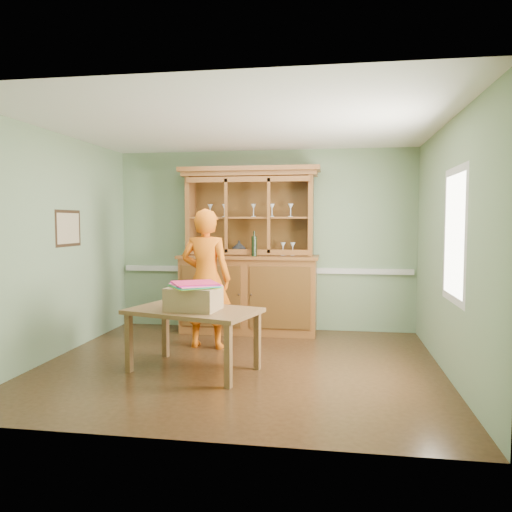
% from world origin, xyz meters
% --- Properties ---
extents(floor, '(4.50, 4.50, 0.00)m').
position_xyz_m(floor, '(0.00, 0.00, 0.00)').
color(floor, '#462B16').
rests_on(floor, ground).
extents(ceiling, '(4.50, 4.50, 0.00)m').
position_xyz_m(ceiling, '(0.00, 0.00, 2.70)').
color(ceiling, white).
rests_on(ceiling, wall_back).
extents(wall_back, '(4.50, 0.00, 4.50)m').
position_xyz_m(wall_back, '(0.00, 2.00, 1.35)').
color(wall_back, gray).
rests_on(wall_back, floor).
extents(wall_left, '(0.00, 4.00, 4.00)m').
position_xyz_m(wall_left, '(-2.25, 0.00, 1.35)').
color(wall_left, gray).
rests_on(wall_left, floor).
extents(wall_right, '(0.00, 4.00, 4.00)m').
position_xyz_m(wall_right, '(2.25, 0.00, 1.35)').
color(wall_right, gray).
rests_on(wall_right, floor).
extents(wall_front, '(4.50, 0.00, 4.50)m').
position_xyz_m(wall_front, '(0.00, -2.00, 1.35)').
color(wall_front, gray).
rests_on(wall_front, floor).
extents(chair_rail, '(4.41, 0.05, 0.08)m').
position_xyz_m(chair_rail, '(0.00, 1.98, 0.90)').
color(chair_rail, silver).
rests_on(chair_rail, wall_back).
extents(framed_map, '(0.03, 0.60, 0.46)m').
position_xyz_m(framed_map, '(-2.23, 0.30, 1.55)').
color(framed_map, '#322114').
rests_on(framed_map, wall_left).
extents(window_panel, '(0.03, 0.96, 1.36)m').
position_xyz_m(window_panel, '(2.23, -0.30, 1.50)').
color(window_panel, silver).
rests_on(window_panel, wall_right).
extents(china_hutch, '(2.06, 0.68, 2.42)m').
position_xyz_m(china_hutch, '(-0.18, 1.72, 0.85)').
color(china_hutch, brown).
rests_on(china_hutch, floor).
extents(dining_table, '(1.54, 1.17, 0.68)m').
position_xyz_m(dining_table, '(-0.45, -0.29, 0.60)').
color(dining_table, brown).
rests_on(dining_table, floor).
extents(cardboard_box, '(0.58, 0.48, 0.25)m').
position_xyz_m(cardboard_box, '(-0.43, -0.36, 0.81)').
color(cardboard_box, '#956F4D').
rests_on(cardboard_box, dining_table).
extents(kite_stack, '(0.62, 0.62, 0.05)m').
position_xyz_m(kite_stack, '(-0.41, -0.36, 0.96)').
color(kite_stack, '#D7F91F').
rests_on(kite_stack, cardboard_box).
extents(person, '(0.68, 0.47, 1.80)m').
position_xyz_m(person, '(-0.58, 0.72, 0.90)').
color(person, '#DF600E').
rests_on(person, floor).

